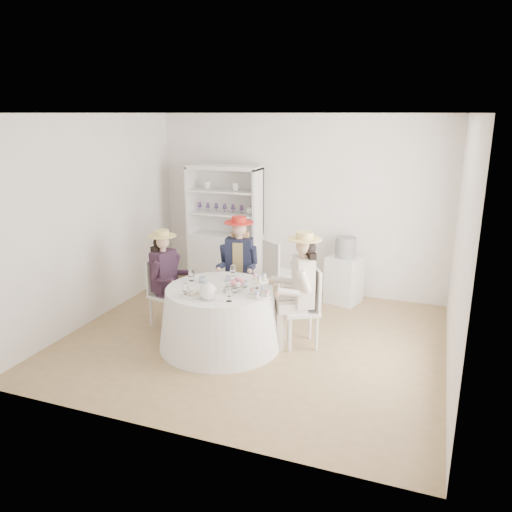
% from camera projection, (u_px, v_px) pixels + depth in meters
% --- Properties ---
extents(ground, '(4.50, 4.50, 0.00)m').
position_uv_depth(ground, '(253.00, 339.00, 6.17)').
color(ground, olive).
rests_on(ground, ground).
extents(ceiling, '(4.50, 4.50, 0.00)m').
position_uv_depth(ceiling, '(253.00, 113.00, 5.43)').
color(ceiling, white).
rests_on(ceiling, wall_back).
extents(wall_back, '(4.50, 0.00, 4.50)m').
position_uv_depth(wall_back, '(299.00, 205.00, 7.60)').
color(wall_back, silver).
rests_on(wall_back, ground).
extents(wall_front, '(4.50, 0.00, 4.50)m').
position_uv_depth(wall_front, '(165.00, 288.00, 4.00)').
color(wall_front, silver).
rests_on(wall_front, ground).
extents(wall_left, '(0.00, 4.50, 4.50)m').
position_uv_depth(wall_left, '(93.00, 220.00, 6.55)').
color(wall_left, silver).
rests_on(wall_left, ground).
extents(wall_right, '(0.00, 4.50, 4.50)m').
position_uv_depth(wall_right, '(461.00, 251.00, 5.05)').
color(wall_right, silver).
rests_on(wall_right, ground).
extents(tea_table, '(1.46, 1.46, 0.72)m').
position_uv_depth(tea_table, '(220.00, 317.00, 5.94)').
color(tea_table, white).
rests_on(tea_table, ground).
extents(hutch, '(1.24, 0.66, 1.94)m').
position_uv_depth(hutch, '(226.00, 244.00, 7.92)').
color(hutch, silver).
rests_on(hutch, ground).
extents(side_table, '(0.55, 0.55, 0.69)m').
position_uv_depth(side_table, '(344.00, 280.00, 7.32)').
color(side_table, silver).
rests_on(side_table, ground).
extents(hatbox, '(0.35, 0.35, 0.30)m').
position_uv_depth(hatbox, '(346.00, 247.00, 7.19)').
color(hatbox, black).
rests_on(hatbox, side_table).
extents(guest_left, '(0.51, 0.48, 1.28)m').
position_uv_depth(guest_left, '(165.00, 273.00, 6.42)').
color(guest_left, silver).
rests_on(guest_left, ground).
extents(guest_mid, '(0.52, 0.54, 1.38)m').
position_uv_depth(guest_mid, '(239.00, 261.00, 6.73)').
color(guest_mid, silver).
rests_on(guest_mid, ground).
extents(guest_right, '(0.60, 0.54, 1.40)m').
position_uv_depth(guest_right, '(301.00, 283.00, 5.81)').
color(guest_right, silver).
rests_on(guest_right, ground).
extents(spare_chair, '(0.54, 0.54, 0.95)m').
position_uv_depth(spare_chair, '(277.00, 270.00, 7.21)').
color(spare_chair, silver).
rests_on(spare_chair, ground).
extents(teacup_a, '(0.09, 0.09, 0.07)m').
position_uv_depth(teacup_a, '(202.00, 280.00, 6.02)').
color(teacup_a, white).
rests_on(teacup_a, tea_table).
extents(teacup_b, '(0.07, 0.07, 0.06)m').
position_uv_depth(teacup_b, '(228.00, 279.00, 6.08)').
color(teacup_b, white).
rests_on(teacup_b, tea_table).
extents(teacup_c, '(0.10, 0.10, 0.06)m').
position_uv_depth(teacup_c, '(244.00, 284.00, 5.88)').
color(teacup_c, white).
rests_on(teacup_c, tea_table).
extents(flower_bowl, '(0.30, 0.30, 0.06)m').
position_uv_depth(flower_bowl, '(233.00, 289.00, 5.74)').
color(flower_bowl, white).
rests_on(flower_bowl, tea_table).
extents(flower_arrangement, '(0.18, 0.18, 0.07)m').
position_uv_depth(flower_arrangement, '(236.00, 283.00, 5.75)').
color(flower_arrangement, '#E97482').
rests_on(flower_arrangement, tea_table).
extents(table_teapot, '(0.27, 0.19, 0.21)m').
position_uv_depth(table_teapot, '(208.00, 292.00, 5.48)').
color(table_teapot, white).
rests_on(table_teapot, tea_table).
extents(sandwich_plate, '(0.26, 0.26, 0.06)m').
position_uv_depth(sandwich_plate, '(192.00, 294.00, 5.61)').
color(sandwich_plate, white).
rests_on(sandwich_plate, tea_table).
extents(cupcake_stand, '(0.27, 0.27, 0.25)m').
position_uv_depth(cupcake_stand, '(259.00, 288.00, 5.56)').
color(cupcake_stand, white).
rests_on(cupcake_stand, tea_table).
extents(stemware_set, '(0.93, 0.90, 0.15)m').
position_uv_depth(stemware_set, '(219.00, 282.00, 5.82)').
color(stemware_set, white).
rests_on(stemware_set, tea_table).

